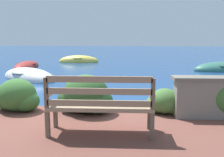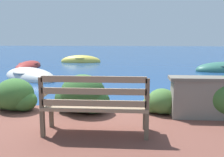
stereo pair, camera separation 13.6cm
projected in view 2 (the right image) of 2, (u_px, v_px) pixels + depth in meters
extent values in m
plane|color=navy|center=(85.00, 116.00, 5.38)|extent=(80.00, 80.00, 0.00)
cube|color=brown|center=(51.00, 115.00, 4.11)|extent=(0.06, 0.06, 0.40)
cube|color=brown|center=(145.00, 117.00, 4.00)|extent=(0.06, 0.06, 0.40)
cube|color=brown|center=(43.00, 124.00, 3.69)|extent=(0.06, 0.06, 0.40)
cube|color=brown|center=(147.00, 126.00, 3.59)|extent=(0.06, 0.06, 0.40)
cube|color=#8C755B|center=(96.00, 106.00, 3.81)|extent=(1.59, 0.48, 0.05)
cube|color=#8C755B|center=(94.00, 103.00, 3.59)|extent=(1.51, 0.04, 0.09)
cube|color=#8C755B|center=(93.00, 91.00, 3.56)|extent=(1.51, 0.04, 0.09)
cube|color=#8C755B|center=(93.00, 79.00, 3.53)|extent=(1.51, 0.04, 0.09)
cube|color=brown|center=(41.00, 93.00, 3.62)|extent=(0.06, 0.04, 0.45)
cube|color=brown|center=(147.00, 94.00, 3.51)|extent=(0.06, 0.04, 0.45)
cube|color=#8C755B|center=(46.00, 92.00, 3.83)|extent=(0.07, 0.43, 0.05)
cube|color=#8C755B|center=(146.00, 94.00, 3.73)|extent=(0.07, 0.43, 0.05)
ellipsoid|color=#38662D|center=(15.00, 94.00, 5.02)|extent=(0.77, 0.69, 0.65)
ellipsoid|color=#38662D|center=(6.00, 98.00, 5.11)|extent=(0.58, 0.52, 0.46)
ellipsoid|color=#38662D|center=(24.00, 101.00, 4.99)|extent=(0.54, 0.48, 0.42)
ellipsoid|color=#2D5628|center=(83.00, 94.00, 4.87)|extent=(0.89, 0.80, 0.75)
ellipsoid|color=#2D5628|center=(72.00, 98.00, 4.97)|extent=(0.66, 0.60, 0.53)
ellipsoid|color=#2D5628|center=(94.00, 101.00, 4.83)|extent=(0.62, 0.56, 0.49)
ellipsoid|color=#426B33|center=(162.00, 101.00, 4.80)|extent=(0.58, 0.52, 0.49)
ellipsoid|color=#426B33|center=(153.00, 104.00, 4.87)|extent=(0.43, 0.39, 0.35)
ellipsoid|color=#426B33|center=(170.00, 106.00, 4.78)|extent=(0.41, 0.37, 0.32)
ellipsoid|color=#38662D|center=(210.00, 101.00, 4.74)|extent=(0.67, 0.61, 0.54)
ellipsoid|color=silver|center=(30.00, 77.00, 10.13)|extent=(3.08, 2.67, 0.80)
torus|color=gray|center=(30.00, 72.00, 10.10)|extent=(1.75, 1.75, 0.07)
cube|color=#846647|center=(36.00, 74.00, 9.84)|extent=(0.67, 0.89, 0.04)
cube|color=#846647|center=(25.00, 72.00, 10.32)|extent=(0.67, 0.89, 0.04)
ellipsoid|color=#336B5B|center=(223.00, 70.00, 12.44)|extent=(2.94, 1.68, 0.79)
torus|color=#304F46|center=(223.00, 65.00, 12.40)|extent=(1.42, 1.42, 0.07)
cube|color=#846647|center=(216.00, 66.00, 12.37)|extent=(0.29, 0.98, 0.04)
ellipsoid|color=#9E2D28|center=(29.00, 66.00, 13.89)|extent=(1.30, 3.14, 0.61)
torus|color=brown|center=(28.00, 64.00, 13.86)|extent=(1.14, 1.14, 0.07)
cube|color=#846647|center=(26.00, 65.00, 13.42)|extent=(0.83, 0.19, 0.04)
cube|color=#846647|center=(31.00, 63.00, 14.25)|extent=(0.83, 0.19, 0.04)
ellipsoid|color=#DBC64C|center=(81.00, 61.00, 16.59)|extent=(2.66, 1.03, 0.83)
torus|color=olive|center=(81.00, 58.00, 16.55)|extent=(1.01, 1.01, 0.07)
cube|color=#846647|center=(87.00, 58.00, 16.54)|extent=(0.14, 0.77, 0.04)
cube|color=#846647|center=(76.00, 58.00, 16.57)|extent=(0.14, 0.77, 0.04)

